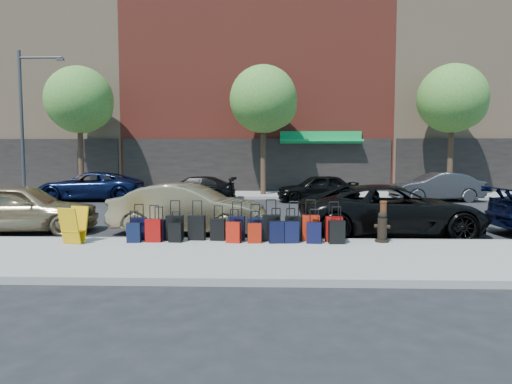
{
  "coord_description": "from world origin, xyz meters",
  "views": [
    {
      "loc": [
        0.92,
        -16.46,
        2.33
      ],
      "look_at": [
        0.44,
        -1.5,
        1.15
      ],
      "focal_mm": 32.0,
      "sensor_mm": 36.0,
      "label": 1
    }
  ],
  "objects_px": {
    "suitcase_front_5": "(237,228)",
    "car_far_3": "(436,187)",
    "bollard": "(383,220)",
    "car_far_1": "(193,189)",
    "display_rack": "(74,226)",
    "car_near_2": "(392,210)",
    "tree_right": "(455,100)",
    "tree_left": "(82,102)",
    "fire_hydrant": "(382,228)",
    "car_far_0": "(90,186)",
    "car_near_1": "(189,209)",
    "streetlight": "(25,114)",
    "car_near_0": "(21,208)",
    "car_far_2": "(318,188)",
    "tree_center": "(266,101)"
  },
  "relations": [
    {
      "from": "tree_right",
      "to": "car_near_1",
      "type": "xyz_separation_m",
      "value": [
        -12.66,
        -12.54,
        -4.66
      ]
    },
    {
      "from": "tree_right",
      "to": "streetlight",
      "type": "height_order",
      "value": "streetlight"
    },
    {
      "from": "fire_hydrant",
      "to": "bollard",
      "type": "bearing_deg",
      "value": 96.62
    },
    {
      "from": "tree_left",
      "to": "display_rack",
      "type": "bearing_deg",
      "value": -68.44
    },
    {
      "from": "suitcase_front_5",
      "to": "car_far_3",
      "type": "xyz_separation_m",
      "value": [
        9.37,
        11.86,
        0.27
      ]
    },
    {
      "from": "suitcase_front_5",
      "to": "car_far_0",
      "type": "height_order",
      "value": "car_far_0"
    },
    {
      "from": "suitcase_front_5",
      "to": "display_rack",
      "type": "height_order",
      "value": "suitcase_front_5"
    },
    {
      "from": "car_near_2",
      "to": "car_near_1",
      "type": "bearing_deg",
      "value": 86.01
    },
    {
      "from": "car_far_0",
      "to": "tree_right",
      "type": "bearing_deg",
      "value": 94.06
    },
    {
      "from": "tree_left",
      "to": "car_far_1",
      "type": "bearing_deg",
      "value": -20.4
    },
    {
      "from": "tree_center",
      "to": "suitcase_front_5",
      "type": "xyz_separation_m",
      "value": [
        -0.6,
        -14.27,
        -4.94
      ]
    },
    {
      "from": "bollard",
      "to": "car_far_1",
      "type": "bearing_deg",
      "value": 120.64
    },
    {
      "from": "car_far_0",
      "to": "car_far_2",
      "type": "bearing_deg",
      "value": 85.63
    },
    {
      "from": "tree_right",
      "to": "car_far_2",
      "type": "xyz_separation_m",
      "value": [
        -7.83,
        -2.73,
        -4.71
      ]
    },
    {
      "from": "tree_right",
      "to": "suitcase_front_5",
      "type": "distance_m",
      "value": 18.74
    },
    {
      "from": "suitcase_front_5",
      "to": "tree_right",
      "type": "bearing_deg",
      "value": 56.98
    },
    {
      "from": "bollard",
      "to": "car_far_2",
      "type": "xyz_separation_m",
      "value": [
        -0.52,
        11.45,
        0.02
      ]
    },
    {
      "from": "car_far_2",
      "to": "tree_left",
      "type": "bearing_deg",
      "value": -109.45
    },
    {
      "from": "tree_center",
      "to": "car_far_1",
      "type": "height_order",
      "value": "tree_center"
    },
    {
      "from": "bollard",
      "to": "car_far_3",
      "type": "distance_m",
      "value": 13.02
    },
    {
      "from": "suitcase_front_5",
      "to": "car_far_3",
      "type": "distance_m",
      "value": 15.12
    },
    {
      "from": "suitcase_front_5",
      "to": "car_far_2",
      "type": "distance_m",
      "value": 11.99
    },
    {
      "from": "car_far_3",
      "to": "fire_hydrant",
      "type": "bearing_deg",
      "value": -31.05
    },
    {
      "from": "display_rack",
      "to": "car_near_2",
      "type": "height_order",
      "value": "car_near_2"
    },
    {
      "from": "tree_center",
      "to": "car_far_1",
      "type": "bearing_deg",
      "value": -145.85
    },
    {
      "from": "car_far_0",
      "to": "car_far_3",
      "type": "relative_size",
      "value": 1.19
    },
    {
      "from": "car_far_0",
      "to": "car_far_1",
      "type": "xyz_separation_m",
      "value": [
        5.48,
        -0.06,
        -0.11
      ]
    },
    {
      "from": "suitcase_front_5",
      "to": "display_rack",
      "type": "xyz_separation_m",
      "value": [
        -4.03,
        -0.58,
        0.13
      ]
    },
    {
      "from": "fire_hydrant",
      "to": "display_rack",
      "type": "distance_m",
      "value": 7.76
    },
    {
      "from": "display_rack",
      "to": "car_near_2",
      "type": "bearing_deg",
      "value": 29.27
    },
    {
      "from": "tree_left",
      "to": "car_far_2",
      "type": "xyz_separation_m",
      "value": [
        13.17,
        -2.73,
        -4.71
      ]
    },
    {
      "from": "fire_hydrant",
      "to": "display_rack",
      "type": "height_order",
      "value": "display_rack"
    },
    {
      "from": "car_near_1",
      "to": "suitcase_front_5",
      "type": "bearing_deg",
      "value": -130.26
    },
    {
      "from": "car_near_1",
      "to": "car_far_0",
      "type": "distance_m",
      "value": 12.29
    },
    {
      "from": "car_far_3",
      "to": "car_far_0",
      "type": "bearing_deg",
      "value": -95.66
    },
    {
      "from": "car_far_0",
      "to": "car_far_1",
      "type": "distance_m",
      "value": 5.48
    },
    {
      "from": "car_near_0",
      "to": "streetlight",
      "type": "bearing_deg",
      "value": 21.13
    },
    {
      "from": "tree_left",
      "to": "bollard",
      "type": "distance_m",
      "value": 20.27
    },
    {
      "from": "tree_right",
      "to": "tree_left",
      "type": "bearing_deg",
      "value": 180.0
    },
    {
      "from": "tree_right",
      "to": "fire_hydrant",
      "type": "distance_m",
      "value": 16.91
    },
    {
      "from": "tree_center",
      "to": "car_near_1",
      "type": "relative_size",
      "value": 1.59
    },
    {
      "from": "tree_right",
      "to": "streetlight",
      "type": "relative_size",
      "value": 0.91
    },
    {
      "from": "car_near_2",
      "to": "car_far_1",
      "type": "distance_m",
      "value": 12.6
    },
    {
      "from": "display_rack",
      "to": "suitcase_front_5",
      "type": "bearing_deg",
      "value": 22.64
    },
    {
      "from": "fire_hydrant",
      "to": "car_far_2",
      "type": "distance_m",
      "value": 11.68
    },
    {
      "from": "tree_right",
      "to": "tree_center",
      "type": "bearing_deg",
      "value": 180.0
    },
    {
      "from": "suitcase_front_5",
      "to": "car_near_0",
      "type": "xyz_separation_m",
      "value": [
        -6.7,
        1.83,
        0.29
      ]
    },
    {
      "from": "bollard",
      "to": "suitcase_front_5",
      "type": "bearing_deg",
      "value": -178.62
    },
    {
      "from": "display_rack",
      "to": "car_near_1",
      "type": "height_order",
      "value": "car_near_1"
    },
    {
      "from": "car_near_0",
      "to": "car_far_0",
      "type": "distance_m",
      "value": 10.16
    }
  ]
}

